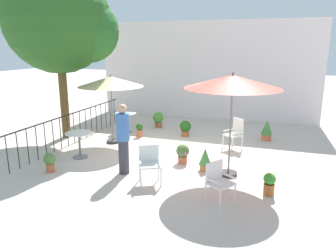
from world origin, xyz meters
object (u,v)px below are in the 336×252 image
object	(u,v)px
standing_person	(123,138)
patio_chair_2	(235,132)
potted_plant_4	(185,128)
patio_umbrella_1	(233,83)
cafe_table_1	(126,119)
potted_plant_5	(158,119)
patio_chair_1	(150,161)
potted_plant_2	(269,183)
potted_plant_1	(205,159)
potted_plant_7	(50,161)
shade_tree	(60,19)
potted_plant_6	(267,129)
cafe_table_0	(79,140)
patio_chair_0	(218,179)
potted_plant_0	(183,153)
patio_umbrella_0	(111,82)
potted_plant_3	(140,129)

from	to	relation	value
standing_person	patio_chair_2	bearing A→B (deg)	50.59
potted_plant_4	patio_umbrella_1	bearing A→B (deg)	-57.42
cafe_table_1	potted_plant_5	bearing A→B (deg)	51.24
patio_chair_1	cafe_table_1	bearing A→B (deg)	122.46
potted_plant_2	potted_plant_1	bearing A→B (deg)	149.12
patio_umbrella_1	standing_person	size ratio (longest dim) A/B	1.43
potted_plant_7	cafe_table_1	bearing A→B (deg)	88.10
potted_plant_1	shade_tree	bearing A→B (deg)	163.01
patio_umbrella_1	potted_plant_6	bearing A→B (deg)	77.30
patio_chair_2	standing_person	world-z (taller)	standing_person
shade_tree	cafe_table_0	size ratio (longest dim) A/B	7.36
patio_chair_0	potted_plant_2	distance (m)	1.22
patio_chair_2	potted_plant_0	bearing A→B (deg)	-124.51
patio_chair_2	standing_person	xyz separation A→B (m)	(-2.40, -2.92, 0.39)
patio_umbrella_1	potted_plant_2	distance (m)	2.41
patio_chair_0	potted_plant_6	xyz separation A→B (m)	(0.80, 4.99, -0.12)
cafe_table_1	potted_plant_6	xyz separation A→B (m)	(5.01, 0.56, -0.14)
shade_tree	potted_plant_0	xyz separation A→B (m)	(4.56, -1.26, -3.68)
cafe_table_1	patio_chair_2	xyz separation A→B (m)	(4.09, -0.71, 0.03)
patio_chair_1	potted_plant_0	distance (m)	1.56
shade_tree	patio_chair_0	world-z (taller)	shade_tree
patio_umbrella_0	potted_plant_3	world-z (taller)	patio_umbrella_0
patio_umbrella_0	potted_plant_5	xyz separation A→B (m)	(0.72, 2.42, -1.66)
cafe_table_0	patio_chair_1	size ratio (longest dim) A/B	0.87
potted_plant_1	potted_plant_6	distance (m)	3.65
patio_chair_1	potted_plant_2	distance (m)	2.71
potted_plant_3	potted_plant_5	xyz separation A→B (m)	(0.16, 1.50, 0.08)
cafe_table_1	potted_plant_1	size ratio (longest dim) A/B	1.31
patio_chair_0	potted_plant_6	distance (m)	5.05
patio_chair_1	potted_plant_5	size ratio (longest dim) A/B	1.45
patio_chair_0	potted_plant_0	world-z (taller)	patio_chair_0
potted_plant_0	patio_umbrella_1	bearing A→B (deg)	-20.26
potted_plant_5	standing_person	bearing A→B (deg)	-80.26
cafe_table_0	potted_plant_7	xyz separation A→B (m)	(-0.10, -1.19, -0.23)
potted_plant_0	potted_plant_1	size ratio (longest dim) A/B	0.89
patio_chair_0	standing_person	size ratio (longest dim) A/B	0.47
patio_umbrella_0	patio_umbrella_1	distance (m)	4.37
potted_plant_0	potted_plant_4	world-z (taller)	potted_plant_4
cafe_table_0	patio_umbrella_0	bearing A→B (deg)	83.05
shade_tree	potted_plant_2	bearing A→B (deg)	-20.52
potted_plant_2	potted_plant_7	world-z (taller)	potted_plant_7
cafe_table_0	standing_person	size ratio (longest dim) A/B	0.43
patio_umbrella_1	patio_chair_0	size ratio (longest dim) A/B	3.02
cafe_table_0	potted_plant_5	xyz separation A→B (m)	(0.92, 4.06, -0.17)
patio_umbrella_1	patio_chair_1	world-z (taller)	patio_umbrella_1
cafe_table_1	potted_plant_7	xyz separation A→B (m)	(-0.14, -4.16, -0.22)
cafe_table_1	shade_tree	bearing A→B (deg)	-144.31
cafe_table_0	potted_plant_2	size ratio (longest dim) A/B	1.55
patio_umbrella_0	potted_plant_0	xyz separation A→B (m)	(2.73, -1.13, -1.72)
patio_umbrella_0	patio_chair_0	xyz separation A→B (m)	(4.04, -3.10, -1.52)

